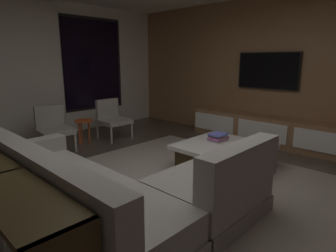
{
  "coord_description": "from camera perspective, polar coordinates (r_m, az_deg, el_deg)",
  "views": [
    {
      "loc": [
        -2.27,
        -2.17,
        1.55
      ],
      "look_at": [
        0.67,
        0.64,
        0.61
      ],
      "focal_mm": 30.68,
      "sensor_mm": 36.0,
      "label": 1
    }
  ],
  "objects": [
    {
      "name": "mounted_tv",
      "position": [
        5.76,
        19.21,
        10.33
      ],
      "size": [
        0.05,
        1.17,
        0.68
      ],
      "color": "black"
    },
    {
      "name": "side_stool",
      "position": [
        5.55,
        -16.43,
        0.28
      ],
      "size": [
        0.32,
        0.32,
        0.46
      ],
      "color": "#BF4C1E",
      "rests_on": "floor"
    },
    {
      "name": "accent_chair_near_window",
      "position": [
        5.83,
        -11.13,
        1.76
      ],
      "size": [
        0.56,
        0.58,
        0.78
      ],
      "color": "#B2ADA0",
      "rests_on": "floor"
    },
    {
      "name": "media_wall",
      "position": [
        5.76,
        21.96,
        10.12
      ],
      "size": [
        0.12,
        7.8,
        2.7
      ],
      "color": "#8E6642",
      "rests_on": "floor"
    },
    {
      "name": "floor",
      "position": [
        3.5,
        0.04,
        -13.24
      ],
      "size": [
        9.2,
        9.2,
        0.0
      ],
      "primitive_type": "plane",
      "color": "#473D33"
    },
    {
      "name": "area_rug",
      "position": [
        3.67,
        5.06,
        -11.84
      ],
      "size": [
        3.2,
        3.8,
        0.01
      ],
      "primitive_type": "cube",
      "color": "gray",
      "rests_on": "floor"
    },
    {
      "name": "sectional_couch",
      "position": [
        2.86,
        -10.96,
        -13.35
      ],
      "size": [
        1.98,
        2.5,
        0.82
      ],
      "color": "gray",
      "rests_on": "floor"
    },
    {
      "name": "coffee_table",
      "position": [
        4.25,
        10.96,
        -5.9
      ],
      "size": [
        1.16,
        1.16,
        0.36
      ],
      "color": "#3F3119",
      "rests_on": "floor"
    },
    {
      "name": "accent_chair_by_curtain",
      "position": [
        5.32,
        -21.88,
        -0.0
      ],
      "size": [
        0.59,
        0.61,
        0.78
      ],
      "color": "#B2ADA0",
      "rests_on": "floor"
    },
    {
      "name": "console_table_behind_couch",
      "position": [
        2.57,
        -30.31,
        -14.89
      ],
      "size": [
        0.4,
        2.1,
        0.74
      ],
      "color": "#3F3119",
      "rests_on": "floor"
    },
    {
      "name": "media_console",
      "position": [
        5.66,
        19.43,
        -0.98
      ],
      "size": [
        0.46,
        3.1,
        0.52
      ],
      "color": "#8E6642",
      "rests_on": "floor"
    },
    {
      "name": "back_wall_with_window",
      "position": [
        6.19,
        -25.76,
        9.86
      ],
      "size": [
        6.6,
        0.3,
        2.7
      ],
      "color": "silver",
      "rests_on": "floor"
    },
    {
      "name": "book_stack_on_coffee_table",
      "position": [
        4.38,
        9.91,
        -2.19
      ],
      "size": [
        0.29,
        0.22,
        0.11
      ],
      "color": "#AAA392",
      "rests_on": "coffee_table"
    }
  ]
}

